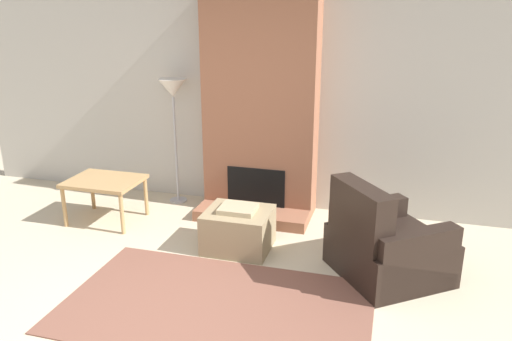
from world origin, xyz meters
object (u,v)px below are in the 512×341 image
armchair (383,247)px  side_table (105,184)px  ottoman (238,229)px  floor_lamp_left (173,94)px

armchair → side_table: armchair is taller
ottoman → floor_lamp_left: bearing=137.3°
armchair → side_table: size_ratio=1.55×
side_table → floor_lamp_left: (0.53, 0.79, 0.92)m
ottoman → floor_lamp_left: 1.93m
ottoman → side_table: 1.70m
armchair → side_table: 3.12m
side_table → armchair: bearing=-7.7°
armchair → floor_lamp_left: (-2.56, 1.20, 1.08)m
armchair → floor_lamp_left: size_ratio=0.80×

